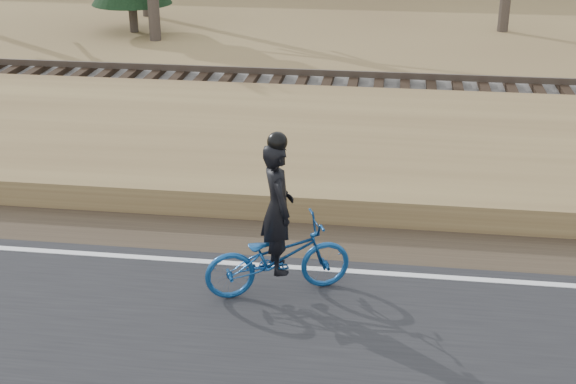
# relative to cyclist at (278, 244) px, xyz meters

# --- Properties ---
(ground) EXTENTS (120.00, 120.00, 0.00)m
(ground) POSITION_rel_cyclist_xyz_m (-1.36, 0.48, -0.77)
(ground) COLOR #947E4B
(ground) RESTS_ON ground
(road) EXTENTS (120.00, 6.00, 0.06)m
(road) POSITION_rel_cyclist_xyz_m (-1.36, -2.02, -0.74)
(road) COLOR black
(road) RESTS_ON ground
(edge_line) EXTENTS (120.00, 0.12, 0.01)m
(edge_line) POSITION_rel_cyclist_xyz_m (-1.36, 0.68, -0.71)
(edge_line) COLOR silver
(edge_line) RESTS_ON road
(shoulder) EXTENTS (120.00, 1.60, 0.04)m
(shoulder) POSITION_rel_cyclist_xyz_m (-1.36, 1.68, -0.75)
(shoulder) COLOR #473A2B
(shoulder) RESTS_ON ground
(embankment) EXTENTS (120.00, 5.00, 0.44)m
(embankment) POSITION_rel_cyclist_xyz_m (-1.36, 4.68, -0.55)
(embankment) COLOR #947E4B
(embankment) RESTS_ON ground
(ballast) EXTENTS (120.00, 3.00, 0.45)m
(ballast) POSITION_rel_cyclist_xyz_m (-1.36, 8.48, -0.55)
(ballast) COLOR slate
(ballast) RESTS_ON ground
(railroad) EXTENTS (120.00, 2.40, 0.29)m
(railroad) POSITION_rel_cyclist_xyz_m (-1.36, 8.48, -0.24)
(railroad) COLOR black
(railroad) RESTS_ON ballast
(cyclist) EXTENTS (2.08, 1.37, 2.26)m
(cyclist) POSITION_rel_cyclist_xyz_m (0.00, 0.00, 0.00)
(cyclist) COLOR navy
(cyclist) RESTS_ON road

